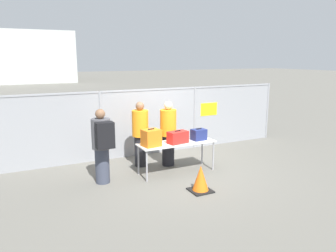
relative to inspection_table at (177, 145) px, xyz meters
The scene contains 11 objects.
ground_plane 0.70m from the inspection_table, ahead, with size 120.00×120.00×0.00m, color #605E56.
fence_section 1.80m from the inspection_table, 86.72° to the left, with size 8.92×0.07×1.91m.
inspection_table is the anchor object (origin of this frame).
suitcase_orange 0.74m from the inspection_table, behind, with size 0.43×0.38×0.42m.
suitcase_red 0.22m from the inspection_table, 97.23° to the right, with size 0.52×0.34×0.32m.
suitcase_navy 0.64m from the inspection_table, ahead, with size 0.37×0.28×0.30m.
traveler_hooded 1.84m from the inspection_table, behind, with size 0.42×0.65×1.69m.
security_worker_near 0.61m from the inspection_table, 84.27° to the left, with size 0.42×0.42×1.70m.
security_worker_far 1.06m from the inspection_table, 125.73° to the left, with size 0.42×0.42×1.69m.
utility_trailer 3.49m from the inspection_table, 80.73° to the left, with size 4.19×2.00×0.75m.
traffic_cone 1.35m from the inspection_table, 94.23° to the right, with size 0.45×0.45×0.57m.
Camera 1 is at (-3.69, -6.82, 2.79)m, focal length 35.00 mm.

